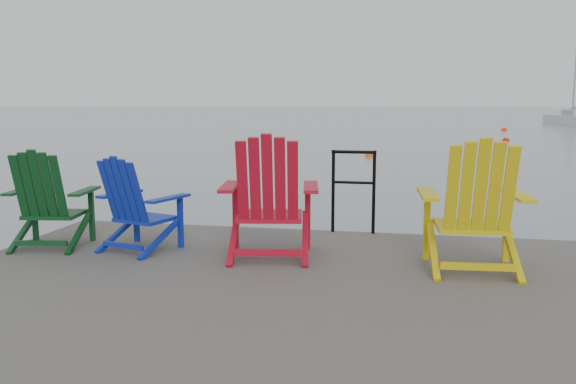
% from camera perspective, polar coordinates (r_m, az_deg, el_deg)
% --- Properties ---
extents(ground, '(400.00, 400.00, 0.00)m').
position_cam_1_polar(ground, '(4.58, -0.29, -16.30)').
color(ground, slate).
rests_on(ground, ground).
extents(dock, '(6.00, 5.00, 1.40)m').
position_cam_1_polar(dock, '(4.44, -0.29, -12.23)').
color(dock, '#2A2725').
rests_on(dock, ground).
extents(handrail, '(0.48, 0.04, 0.90)m').
position_cam_1_polar(handrail, '(6.60, 6.15, 0.81)').
color(handrail, black).
rests_on(handrail, dock).
extents(chair_green, '(0.83, 0.78, 0.95)m').
position_cam_1_polar(chair_green, '(6.33, -21.50, -0.64)').
color(chair_green, '#093614').
rests_on(chair_green, dock).
extents(chair_blue, '(0.84, 0.80, 0.90)m').
position_cam_1_polar(chair_blue, '(5.95, -13.98, -1.10)').
color(chair_blue, '#0E2295').
rests_on(chair_blue, dock).
extents(chair_red, '(0.99, 0.93, 1.11)m').
position_cam_1_polar(chair_red, '(5.50, -1.78, -0.50)').
color(chair_red, '#A90C1E').
rests_on(chair_red, dock).
extents(chair_yellow, '(0.93, 0.87, 1.11)m').
position_cam_1_polar(chair_yellow, '(5.28, 17.09, -1.28)').
color(chair_yellow, gold).
rests_on(chair_yellow, dock).
extents(sailboat_near, '(3.24, 8.26, 11.15)m').
position_cam_1_polar(sailboat_near, '(54.00, 25.20, 6.05)').
color(sailboat_near, silver).
rests_on(sailboat_near, ground).
extents(buoy_b, '(0.35, 0.35, 0.35)m').
position_cam_1_polar(buoy_b, '(21.51, 7.67, 3.31)').
color(buoy_b, '#D94F0C').
rests_on(buoy_b, ground).
extents(buoy_c, '(0.34, 0.34, 0.34)m').
position_cam_1_polar(buoy_c, '(31.46, 19.71, 4.52)').
color(buoy_c, red).
rests_on(buoy_c, ground).
extents(buoy_d, '(0.40, 0.40, 0.40)m').
position_cam_1_polar(buoy_d, '(42.45, 19.57, 5.43)').
color(buoy_d, red).
rests_on(buoy_d, ground).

